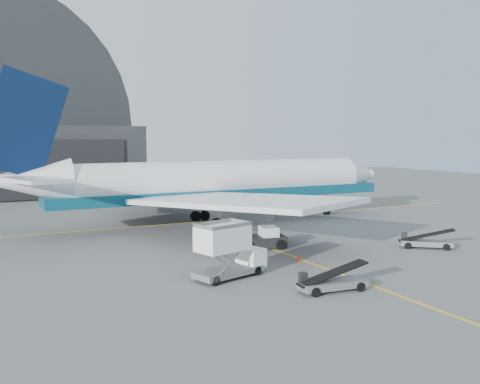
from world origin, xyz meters
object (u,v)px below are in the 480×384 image
pushback_tug (263,240)px  belt_loader_a (331,283)px  catering_truck (228,252)px  airliner (210,183)px  belt_loader_b (425,242)px

pushback_tug → belt_loader_a: (-2.78, -14.22, -0.17)m
catering_truck → airliner: bearing=53.1°
airliner → belt_loader_a: bearing=-97.4°
belt_loader_a → airliner: bearing=88.0°
belt_loader_a → catering_truck: bearing=133.2°
catering_truck → pushback_tug: size_ratio=1.25×
airliner → belt_loader_a: (-3.72, -28.61, -4.23)m
catering_truck → pushback_tug: (7.52, 8.12, -1.21)m
pushback_tug → airliner: bearing=100.4°
belt_loader_a → pushback_tug: bearing=84.3°
airliner → belt_loader_b: airliner is taller
airliner → belt_loader_b: (12.35, -21.29, -4.24)m
belt_loader_a → belt_loader_b: size_ratio=1.10×
pushback_tug → belt_loader_b: (13.29, -6.91, -0.18)m
catering_truck → belt_loader_b: 20.89m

